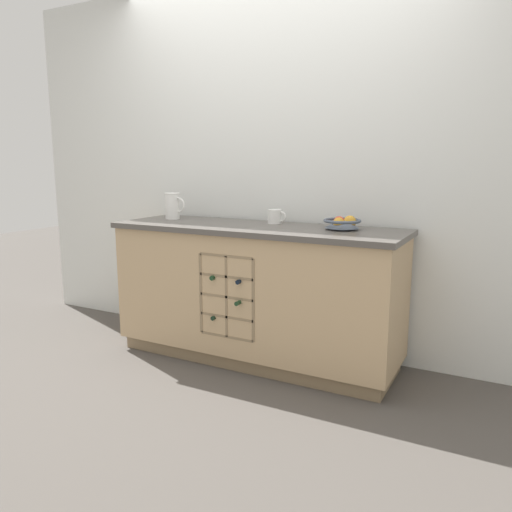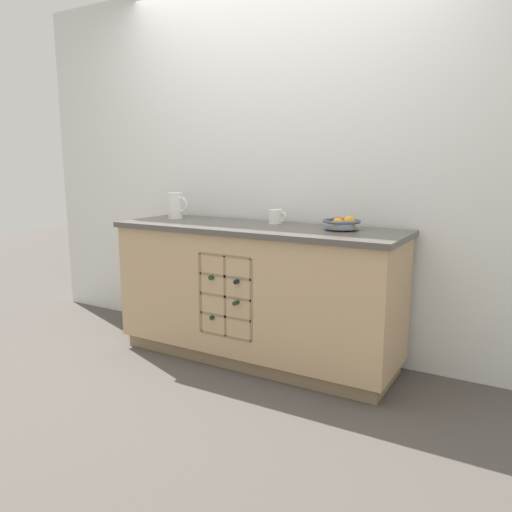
{
  "view_description": "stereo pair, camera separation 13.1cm",
  "coord_description": "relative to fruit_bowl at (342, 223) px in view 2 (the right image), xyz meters",
  "views": [
    {
      "loc": [
        1.48,
        -2.8,
        1.29
      ],
      "look_at": [
        0.0,
        0.0,
        0.7
      ],
      "focal_mm": 35.0,
      "sensor_mm": 36.0,
      "label": 1
    },
    {
      "loc": [
        1.6,
        -2.74,
        1.29
      ],
      "look_at": [
        0.0,
        0.0,
        0.7
      ],
      "focal_mm": 35.0,
      "sensor_mm": 36.0,
      "label": 2
    }
  ],
  "objects": [
    {
      "name": "back_wall",
      "position": [
        -0.54,
        0.26,
        0.34
      ],
      "size": [
        4.4,
        0.06,
        2.55
      ],
      "primitive_type": "cube",
      "color": "silver",
      "rests_on": "ground_plane"
    },
    {
      "name": "ground_plane",
      "position": [
        -0.54,
        -0.09,
        -0.93
      ],
      "size": [
        14.0,
        14.0,
        0.0
      ],
      "primitive_type": "plane",
      "color": "#4C4742"
    },
    {
      "name": "ceramic_mug",
      "position": [
        -0.49,
        0.08,
        0.01
      ],
      "size": [
        0.13,
        0.09,
        0.09
      ],
      "color": "white",
      "rests_on": "kitchen_island"
    },
    {
      "name": "fruit_bowl",
      "position": [
        0.0,
        0.0,
        0.0
      ],
      "size": [
        0.23,
        0.23,
        0.08
      ],
      "color": "#4C5666",
      "rests_on": "kitchen_island"
    },
    {
      "name": "kitchen_island",
      "position": [
        -0.55,
        -0.09,
        -0.48
      ],
      "size": [
        1.9,
        0.63,
        0.89
      ],
      "color": "#8B7354",
      "rests_on": "ground_plane"
    },
    {
      "name": "white_pitcher",
      "position": [
        -1.26,
        -0.01,
        0.06
      ],
      "size": [
        0.16,
        0.11,
        0.19
      ],
      "color": "white",
      "rests_on": "kitchen_island"
    }
  ]
}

